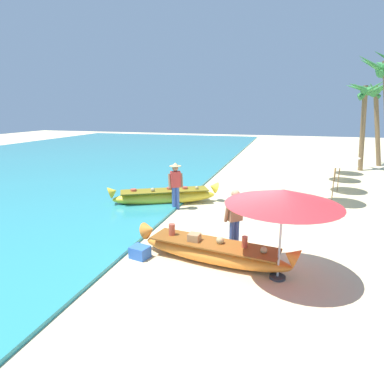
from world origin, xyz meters
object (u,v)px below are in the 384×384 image
at_px(boat_yellow_midground, 165,196).
at_px(person_vendor_hatted, 175,183).
at_px(patio_umbrella_large, 283,197).
at_px(palm_tree_tall_inland, 375,98).
at_px(boat_orange_foreground, 213,251).
at_px(cooler_box, 140,252).
at_px(palm_tree_far_behind, 365,99).
at_px(person_tourist_customer, 235,217).

bearing_deg(boat_yellow_midground, person_vendor_hatted, -40.10).
distance_m(patio_umbrella_large, palm_tree_tall_inland, 18.11).
relative_size(boat_orange_foreground, cooler_box, 9.27).
bearing_deg(patio_umbrella_large, palm_tree_far_behind, 74.29).
bearing_deg(boat_orange_foreground, person_tourist_customer, 61.11).
xyz_separation_m(boat_yellow_midground, palm_tree_tall_inland, (9.78, 12.36, 4.02)).
xyz_separation_m(boat_yellow_midground, person_tourist_customer, (3.38, -3.69, 0.66)).
height_order(boat_orange_foreground, palm_tree_tall_inland, palm_tree_tall_inland).
distance_m(person_vendor_hatted, patio_umbrella_large, 5.84).
distance_m(palm_tree_far_behind, cooler_box, 17.23).
distance_m(person_vendor_hatted, palm_tree_tall_inland, 16.15).
height_order(boat_orange_foreground, person_vendor_hatted, person_vendor_hatted).
bearing_deg(patio_umbrella_large, palm_tree_tall_inland, 73.07).
distance_m(person_tourist_customer, palm_tree_tall_inland, 17.61).
relative_size(palm_tree_far_behind, cooler_box, 11.88).
height_order(boat_yellow_midground, cooler_box, boat_yellow_midground).
xyz_separation_m(boat_yellow_midground, palm_tree_far_behind, (8.77, 10.17, 3.93)).
height_order(boat_yellow_midground, patio_umbrella_large, patio_umbrella_large).
xyz_separation_m(boat_yellow_midground, patio_umbrella_large, (4.56, -4.80, 1.58)).
distance_m(patio_umbrella_large, cooler_box, 3.85).
bearing_deg(palm_tree_far_behind, patio_umbrella_large, -105.71).
distance_m(boat_orange_foreground, person_vendor_hatted, 4.58).
bearing_deg(patio_umbrella_large, person_tourist_customer, 136.67).
distance_m(boat_orange_foreground, cooler_box, 1.87).
relative_size(boat_orange_foreground, palm_tree_tall_inland, 0.77).
bearing_deg(palm_tree_tall_inland, cooler_box, -116.86).
distance_m(boat_orange_foreground, boat_yellow_midground, 5.33).
xyz_separation_m(palm_tree_tall_inland, cooler_box, (-8.65, -17.08, -4.18)).
height_order(person_tourist_customer, palm_tree_tall_inland, palm_tree_tall_inland).
distance_m(person_vendor_hatted, person_tourist_customer, 4.16).
bearing_deg(palm_tree_tall_inland, palm_tree_far_behind, -114.83).
distance_m(boat_yellow_midground, cooler_box, 4.86).
relative_size(patio_umbrella_large, palm_tree_far_behind, 0.46).
xyz_separation_m(person_vendor_hatted, palm_tree_far_behind, (8.12, 10.72, 3.21)).
relative_size(person_tourist_customer, palm_tree_far_behind, 0.32).
relative_size(person_tourist_customer, patio_umbrella_large, 0.69).
bearing_deg(person_vendor_hatted, boat_orange_foreground, -59.04).
relative_size(boat_orange_foreground, boat_yellow_midground, 1.01).
height_order(palm_tree_tall_inland, cooler_box, palm_tree_tall_inland).
relative_size(boat_orange_foreground, patio_umbrella_large, 1.69).
bearing_deg(person_tourist_customer, boat_orange_foreground, -118.89).
relative_size(boat_yellow_midground, cooler_box, 9.21).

